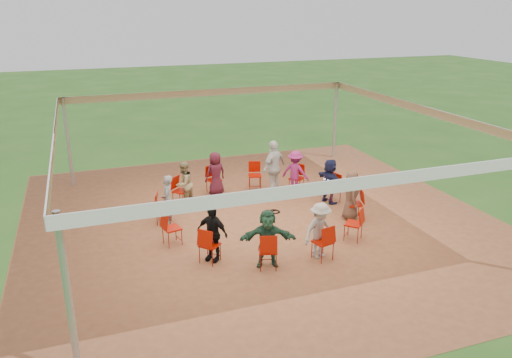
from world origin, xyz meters
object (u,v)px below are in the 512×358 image
object	(u,v)px
chair_5	(164,208)
standing_person	(274,168)
chair_10	(353,224)
person_seated_7	(320,230)
chair_4	(181,191)
person_seated_4	(168,200)
chair_3	(214,180)
person_seated_1	(295,172)
person_seated_0	(330,181)
laptop	(326,183)
chair_6	(172,228)
chair_0	(332,188)
chair_11	(355,204)
chair_1	(296,178)
person_seated_6	(267,238)
chair_8	(268,251)
cable_coil	(275,212)
person_seated_2	(216,173)
chair_2	(255,176)
person_seated_5	(212,233)
person_seated_8	(351,196)
chair_9	(323,242)
person_seated_3	(184,184)

from	to	relation	value
chair_5	standing_person	bearing A→B (deg)	122.91
chair_10	person_seated_7	bearing A→B (deg)	160.17
chair_4	person_seated_4	bearing A→B (deg)	19.83
chair_3	person_seated_7	distance (m)	5.31
chair_3	person_seated_1	bearing A→B (deg)	147.75
person_seated_0	laptop	size ratio (longest dim) A/B	3.99
chair_6	person_seated_0	size ratio (longest dim) A/B	0.64
chair_0	standing_person	world-z (taller)	standing_person
chair_6	chair_11	world-z (taller)	same
chair_1	person_seated_6	size ratio (longest dim) A/B	0.64
chair_4	chair_3	bearing A→B (deg)	165.00
chair_8	person_seated_0	size ratio (longest dim) A/B	0.64
chair_6	cable_coil	world-z (taller)	chair_6
person_seated_0	person_seated_2	world-z (taller)	same
chair_4	person_seated_6	distance (m)	4.60
chair_2	person_seated_6	distance (m)	5.31
person_seated_5	cable_coil	world-z (taller)	person_seated_5
person_seated_8	standing_person	world-z (taller)	standing_person
cable_coil	laptop	xyz separation A→B (m)	(1.73, 0.13, 0.64)
chair_9	person_seated_5	bearing A→B (deg)	147.75
chair_0	person_seated_7	distance (m)	3.76
chair_2	cable_coil	distance (m)	2.21
chair_9	person_seated_7	xyz separation A→B (m)	(-0.03, 0.12, 0.26)
person_seated_1	chair_9	bearing A→B (deg)	120.75
chair_10	person_seated_4	bearing A→B (deg)	104.65
person_seated_1	laptop	world-z (taller)	person_seated_1
chair_1	laptop	distance (m)	1.37
chair_4	chair_8	world-z (taller)	same
chair_1	person_seated_4	distance (m)	4.60
person_seated_4	person_seated_7	bearing A→B (deg)	60.00
person_seated_3	person_seated_6	size ratio (longest dim) A/B	1.00
chair_5	person_seated_5	size ratio (longest dim) A/B	0.64
chair_1	laptop	world-z (taller)	chair_1
chair_2	chair_11	world-z (taller)	same
chair_3	person_seated_7	xyz separation A→B (m)	(1.25, -5.15, 0.26)
chair_0	chair_4	world-z (taller)	same
person_seated_8	standing_person	size ratio (longest dim) A/B	0.78
person_seated_3	chair_4	bearing A→B (deg)	-90.00
person_seated_6	person_seated_7	distance (m)	1.34
cable_coil	chair_0	bearing A→B (deg)	5.67
chair_6	standing_person	xyz separation A→B (m)	(3.79, 2.52, 0.46)
chair_0	chair_4	size ratio (longest dim) A/B	1.00
person_seated_2	standing_person	xyz separation A→B (m)	(1.77, -0.64, 0.20)
chair_2	person_seated_1	distance (m)	1.40
chair_3	person_seated_2	bearing A→B (deg)	90.00
chair_3	laptop	world-z (taller)	chair_3
person_seated_5	cable_coil	bearing A→B (deg)	88.01
chair_1	person_seated_0	distance (m)	1.40
chair_1	person_seated_0	bearing A→B (deg)	160.17
person_seated_7	person_seated_8	xyz separation A→B (m)	(1.87, 1.79, 0.00)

